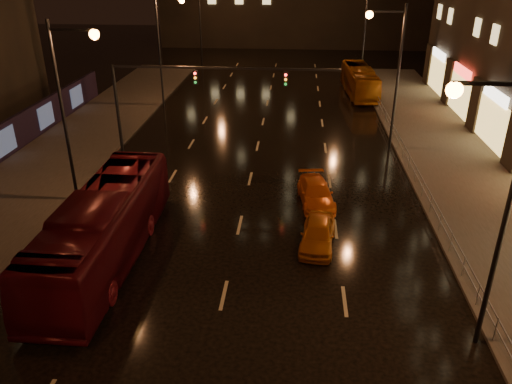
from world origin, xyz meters
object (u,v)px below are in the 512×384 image
bus_curb (359,81)px  taxi_near (318,234)px  taxi_far (316,193)px  bus_red (104,227)px

bus_curb → taxi_near: size_ratio=2.59×
taxi_far → bus_red: bearing=-153.4°
taxi_near → bus_red: bearing=-161.7°
bus_red → taxi_far: bearing=34.3°
bus_red → taxi_far: bus_red is taller
bus_red → bus_curb: bearing=65.1°
bus_red → bus_curb: size_ratio=1.21×
bus_curb → taxi_near: 29.95m
bus_red → bus_curb: bus_red is taller
taxi_far → taxi_near: bearing=-97.9°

